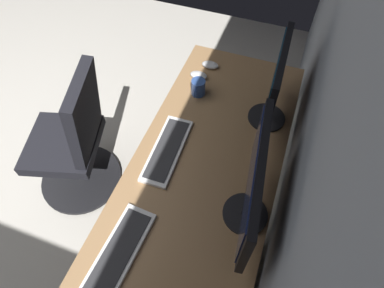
{
  "coord_description": "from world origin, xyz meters",
  "views": [
    {
      "loc": [
        0.6,
        2.01,
        2.08
      ],
      "look_at": [
        -0.16,
        1.73,
        0.95
      ],
      "focal_mm": 30.32,
      "sensor_mm": 36.0,
      "label": 1
    }
  ],
  "objects_px": {
    "mouse_spare": "(210,65)",
    "office_chair": "(75,145)",
    "keyboard_main": "(167,150)",
    "monitor_primary": "(253,186)",
    "drawer_pedestal": "(186,260)",
    "monitor_secondary": "(275,84)",
    "mouse_main": "(199,75)",
    "keyboard_spare": "(118,253)",
    "coffee_mug": "(198,88)"
  },
  "relations": [
    {
      "from": "monitor_primary",
      "to": "coffee_mug",
      "type": "height_order",
      "value": "monitor_primary"
    },
    {
      "from": "mouse_spare",
      "to": "office_chair",
      "type": "height_order",
      "value": "office_chair"
    },
    {
      "from": "drawer_pedestal",
      "to": "mouse_spare",
      "type": "xyz_separation_m",
      "value": [
        -1.05,
        -0.23,
        0.4
      ]
    },
    {
      "from": "monitor_secondary",
      "to": "mouse_main",
      "type": "relative_size",
      "value": 4.56
    },
    {
      "from": "keyboard_spare",
      "to": "office_chair",
      "type": "distance_m",
      "value": 0.9
    },
    {
      "from": "office_chair",
      "to": "mouse_main",
      "type": "bearing_deg",
      "value": 131.91
    },
    {
      "from": "monitor_primary",
      "to": "keyboard_spare",
      "type": "bearing_deg",
      "value": -51.82
    },
    {
      "from": "monitor_primary",
      "to": "mouse_main",
      "type": "distance_m",
      "value": 0.93
    },
    {
      "from": "keyboard_main",
      "to": "office_chair",
      "type": "xyz_separation_m",
      "value": [
        -0.02,
        -0.64,
        -0.28
      ]
    },
    {
      "from": "mouse_spare",
      "to": "office_chair",
      "type": "xyz_separation_m",
      "value": [
        0.66,
        -0.65,
        -0.29
      ]
    },
    {
      "from": "monitor_primary",
      "to": "office_chair",
      "type": "relative_size",
      "value": 0.59
    },
    {
      "from": "keyboard_spare",
      "to": "mouse_spare",
      "type": "distance_m",
      "value": 1.22
    },
    {
      "from": "drawer_pedestal",
      "to": "monitor_secondary",
      "type": "relative_size",
      "value": 1.47
    },
    {
      "from": "monitor_secondary",
      "to": "office_chair",
      "type": "xyz_separation_m",
      "value": [
        0.37,
        -1.06,
        -0.52
      ]
    },
    {
      "from": "mouse_spare",
      "to": "coffee_mug",
      "type": "relative_size",
      "value": 0.87
    },
    {
      "from": "mouse_spare",
      "to": "keyboard_main",
      "type": "bearing_deg",
      "value": -0.72
    },
    {
      "from": "mouse_main",
      "to": "mouse_spare",
      "type": "bearing_deg",
      "value": 161.61
    },
    {
      "from": "coffee_mug",
      "to": "monitor_primary",
      "type": "bearing_deg",
      "value": 34.78
    },
    {
      "from": "mouse_spare",
      "to": "office_chair",
      "type": "distance_m",
      "value": 0.97
    },
    {
      "from": "keyboard_main",
      "to": "coffee_mug",
      "type": "height_order",
      "value": "coffee_mug"
    },
    {
      "from": "monitor_primary",
      "to": "mouse_main",
      "type": "xyz_separation_m",
      "value": [
        -0.76,
        -0.48,
        -0.24
      ]
    },
    {
      "from": "drawer_pedestal",
      "to": "monitor_secondary",
      "type": "height_order",
      "value": "monitor_secondary"
    },
    {
      "from": "monitor_primary",
      "to": "keyboard_spare",
      "type": "distance_m",
      "value": 0.62
    },
    {
      "from": "coffee_mug",
      "to": "keyboard_spare",
      "type": "bearing_deg",
      "value": -0.2
    },
    {
      "from": "monitor_secondary",
      "to": "coffee_mug",
      "type": "relative_size",
      "value": 3.95
    },
    {
      "from": "keyboard_spare",
      "to": "mouse_main",
      "type": "height_order",
      "value": "mouse_main"
    },
    {
      "from": "monitor_primary",
      "to": "mouse_main",
      "type": "bearing_deg",
      "value": -147.76
    },
    {
      "from": "monitor_secondary",
      "to": "keyboard_main",
      "type": "xyz_separation_m",
      "value": [
        0.38,
        -0.42,
        -0.24
      ]
    },
    {
      "from": "keyboard_main",
      "to": "keyboard_spare",
      "type": "height_order",
      "value": "same"
    },
    {
      "from": "coffee_mug",
      "to": "mouse_main",
      "type": "bearing_deg",
      "value": -162.18
    },
    {
      "from": "drawer_pedestal",
      "to": "coffee_mug",
      "type": "distance_m",
      "value": 0.94
    },
    {
      "from": "drawer_pedestal",
      "to": "keyboard_spare",
      "type": "distance_m",
      "value": 0.48
    },
    {
      "from": "monitor_secondary",
      "to": "keyboard_spare",
      "type": "relative_size",
      "value": 1.11
    },
    {
      "from": "keyboard_spare",
      "to": "mouse_spare",
      "type": "bearing_deg",
      "value": -179.94
    },
    {
      "from": "mouse_main",
      "to": "coffee_mug",
      "type": "height_order",
      "value": "coffee_mug"
    },
    {
      "from": "mouse_spare",
      "to": "drawer_pedestal",
      "type": "bearing_deg",
      "value": 12.12
    },
    {
      "from": "mouse_spare",
      "to": "coffee_mug",
      "type": "distance_m",
      "value": 0.24
    },
    {
      "from": "keyboard_spare",
      "to": "monitor_primary",
      "type": "bearing_deg",
      "value": 128.18
    },
    {
      "from": "monitor_secondary",
      "to": "mouse_main",
      "type": "bearing_deg",
      "value": -111.69
    },
    {
      "from": "mouse_main",
      "to": "drawer_pedestal",
      "type": "bearing_deg",
      "value": 15.63
    },
    {
      "from": "keyboard_spare",
      "to": "coffee_mug",
      "type": "xyz_separation_m",
      "value": [
        -0.98,
        0.0,
        0.04
      ]
    },
    {
      "from": "coffee_mug",
      "to": "office_chair",
      "type": "bearing_deg",
      "value": -57.35
    },
    {
      "from": "drawer_pedestal",
      "to": "keyboard_main",
      "type": "height_order",
      "value": "keyboard_main"
    },
    {
      "from": "keyboard_main",
      "to": "mouse_spare",
      "type": "bearing_deg",
      "value": 179.28
    },
    {
      "from": "keyboard_spare",
      "to": "office_chair",
      "type": "height_order",
      "value": "office_chair"
    },
    {
      "from": "keyboard_spare",
      "to": "coffee_mug",
      "type": "distance_m",
      "value": 0.98
    },
    {
      "from": "drawer_pedestal",
      "to": "monitor_primary",
      "type": "height_order",
      "value": "monitor_primary"
    },
    {
      "from": "monitor_primary",
      "to": "keyboard_main",
      "type": "distance_m",
      "value": 0.55
    },
    {
      "from": "monitor_primary",
      "to": "mouse_spare",
      "type": "relative_size",
      "value": 5.49
    },
    {
      "from": "drawer_pedestal",
      "to": "office_chair",
      "type": "relative_size",
      "value": 0.72
    }
  ]
}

